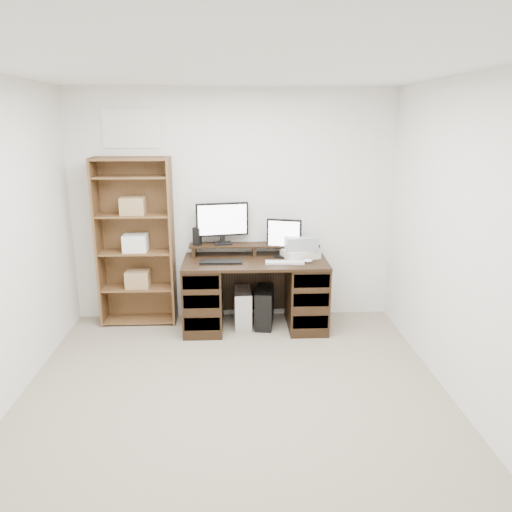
{
  "coord_description": "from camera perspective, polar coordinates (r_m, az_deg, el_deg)",
  "views": [
    {
      "loc": [
        0.01,
        -3.37,
        2.17
      ],
      "look_at": [
        0.23,
        1.43,
        0.85
      ],
      "focal_mm": 35.0,
      "sensor_mm": 36.0,
      "label": 1
    }
  ],
  "objects": [
    {
      "name": "keyboard_white",
      "position": [
        5.1,
        3.31,
        -0.74
      ],
      "size": [
        0.4,
        0.14,
        0.02
      ],
      "primitive_type": "cube",
      "rotation": [
        0.0,
        0.0,
        -0.06
      ],
      "color": "silver",
      "rests_on": "desk"
    },
    {
      "name": "tower_black",
      "position": [
        5.42,
        0.96,
        -5.87
      ],
      "size": [
        0.23,
        0.44,
        0.42
      ],
      "rotation": [
        0.0,
        0.0,
        -0.14
      ],
      "color": "black",
      "rests_on": "ground"
    },
    {
      "name": "printer",
      "position": [
        5.32,
        5.09,
        0.3
      ],
      "size": [
        0.43,
        0.37,
        0.09
      ],
      "primitive_type": "cube",
      "rotation": [
        0.0,
        0.0,
        0.33
      ],
      "color": "beige",
      "rests_on": "desk"
    },
    {
      "name": "desk",
      "position": [
        5.33,
        -0.1,
        -4.18
      ],
      "size": [
        1.5,
        0.7,
        0.75
      ],
      "color": "black",
      "rests_on": "ground"
    },
    {
      "name": "tower_silver",
      "position": [
        5.44,
        -1.54,
        -5.9
      ],
      "size": [
        0.19,
        0.41,
        0.4
      ],
      "primitive_type": "cube",
      "rotation": [
        0.0,
        0.0,
        0.03
      ],
      "color": "silver",
      "rests_on": "ground"
    },
    {
      "name": "basket",
      "position": [
        5.29,
        5.11,
        1.51
      ],
      "size": [
        0.35,
        0.27,
        0.14
      ],
      "primitive_type": "cube",
      "rotation": [
        0.0,
        0.0,
        0.11
      ],
      "color": "#909599",
      "rests_on": "printer"
    },
    {
      "name": "monitor_small",
      "position": [
        5.3,
        3.22,
        2.25
      ],
      "size": [
        0.37,
        0.18,
        0.41
      ],
      "rotation": [
        0.0,
        0.0,
        -0.28
      ],
      "color": "black",
      "rests_on": "desk"
    },
    {
      "name": "monitor_wide",
      "position": [
        5.36,
        -3.88,
        4.01
      ],
      "size": [
        0.56,
        0.18,
        0.45
      ],
      "rotation": [
        0.0,
        0.0,
        0.19
      ],
      "color": "black",
      "rests_on": "riser_shelf"
    },
    {
      "name": "keyboard_black",
      "position": [
        5.11,
        -4.03,
        -0.67
      ],
      "size": [
        0.43,
        0.14,
        0.02
      ],
      "primitive_type": "cube",
      "rotation": [
        0.0,
        0.0,
        -0.0
      ],
      "color": "black",
      "rests_on": "desk"
    },
    {
      "name": "bookshelf",
      "position": [
        5.48,
        -13.57,
        1.7
      ],
      "size": [
        0.8,
        0.3,
        1.8
      ],
      "color": "brown",
      "rests_on": "ground"
    },
    {
      "name": "riser_shelf",
      "position": [
        5.39,
        -0.2,
        1.11
      ],
      "size": [
        1.4,
        0.22,
        0.12
      ],
      "color": "black",
      "rests_on": "desk"
    },
    {
      "name": "speaker",
      "position": [
        5.37,
        -6.73,
        2.26
      ],
      "size": [
        0.1,
        0.1,
        0.19
      ],
      "primitive_type": "cube",
      "rotation": [
        0.0,
        0.0,
        -0.39
      ],
      "color": "black",
      "rests_on": "riser_shelf"
    },
    {
      "name": "room",
      "position": [
        3.5,
        -2.67,
        0.1
      ],
      "size": [
        3.54,
        4.04,
        2.54
      ],
      "color": "gray",
      "rests_on": "ground"
    },
    {
      "name": "mouse",
      "position": [
        5.15,
        5.95,
        -0.54
      ],
      "size": [
        0.09,
        0.06,
        0.04
      ],
      "primitive_type": "ellipsoid",
      "rotation": [
        0.0,
        0.0,
        0.04
      ],
      "color": "white",
      "rests_on": "desk"
    }
  ]
}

